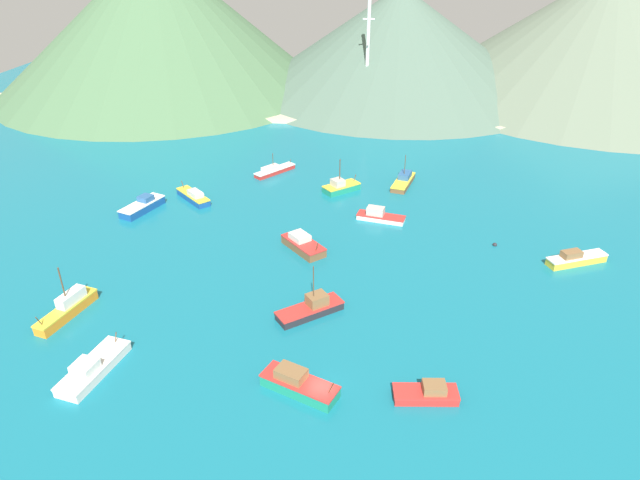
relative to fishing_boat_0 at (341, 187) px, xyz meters
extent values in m
cube|color=#146B7F|center=(2.97, -23.73, -1.16)|extent=(260.00, 280.00, 0.50)
cube|color=#198466|center=(0.11, 0.10, -0.35)|extent=(7.15, 6.76, 1.12)
cube|color=gold|center=(0.11, 0.10, 0.32)|extent=(7.29, 6.89, 0.20)
cube|color=#B2ADA3|center=(-0.54, -0.47, 1.05)|extent=(3.03, 3.04, 1.26)
cylinder|color=#4C3823|center=(2.46, 2.14, 1.00)|extent=(0.57, 0.52, 1.52)
cylinder|color=#4C3823|center=(-0.22, -0.19, 3.62)|extent=(0.18, 0.18, 3.89)
cube|color=red|center=(13.91, -52.88, -0.49)|extent=(6.94, 3.23, 0.85)
cube|color=red|center=(13.91, -52.88, 0.04)|extent=(7.08, 3.29, 0.20)
cube|color=brown|center=(14.74, -52.78, 0.62)|extent=(2.61, 2.12, 0.96)
cube|color=orange|center=(-31.13, -43.89, -0.28)|extent=(4.08, 9.54, 1.26)
cube|color=gold|center=(-31.13, -43.89, 0.45)|extent=(4.16, 9.74, 0.20)
cube|color=silver|center=(-30.86, -42.76, 1.26)|extent=(2.35, 4.28, 1.43)
cylinder|color=#4C3823|center=(-32.13, -47.98, 1.23)|extent=(0.29, 0.72, 1.69)
cylinder|color=#4C3823|center=(-31.05, -43.54, 4.07)|extent=(0.18, 0.18, 4.20)
cube|color=#14478C|center=(-26.50, -7.41, -0.38)|extent=(7.83, 7.61, 1.06)
cube|color=gold|center=(-26.50, -7.41, 0.25)|extent=(7.99, 7.76, 0.20)
cube|color=beige|center=(-25.72, -8.15, 0.79)|extent=(3.53, 3.48, 0.89)
cylinder|color=#4C3823|center=(-29.30, -4.74, 0.89)|extent=(0.53, 0.51, 1.43)
cube|color=#198466|center=(0.57, -53.49, -0.27)|extent=(8.87, 5.78, 1.27)
cube|color=red|center=(0.57, -53.49, 0.46)|extent=(9.05, 5.89, 0.20)
cube|color=brown|center=(-0.41, -53.09, 1.11)|extent=(3.75, 3.15, 1.10)
cylinder|color=#4C3823|center=(4.08, -54.93, 1.25)|extent=(0.71, 0.38, 1.72)
cube|color=#232328|center=(-0.32, -39.63, -0.42)|extent=(8.58, 7.57, 0.98)
cube|color=red|center=(-0.32, -39.63, 0.17)|extent=(8.75, 7.72, 0.20)
cube|color=brown|center=(0.54, -38.95, 1.01)|extent=(3.26, 3.18, 1.47)
cylinder|color=#4C3823|center=(0.15, -39.26, 3.95)|extent=(0.13, 0.13, 4.41)
cube|color=brown|center=(11.77, 4.50, -0.46)|extent=(4.82, 9.44, 0.90)
cube|color=gold|center=(11.77, 4.50, 0.09)|extent=(4.92, 9.63, 0.20)
cube|color=#28568C|center=(12.04, 5.59, 0.73)|extent=(2.78, 3.78, 1.07)
cylinder|color=#4C3823|center=(11.88, 4.94, 3.19)|extent=(0.12, 0.12, 3.85)
cube|color=#14478C|center=(-33.99, -12.82, -0.26)|extent=(5.64, 9.16, 1.29)
cube|color=white|center=(-33.99, -12.82, 0.48)|extent=(5.76, 9.34, 0.20)
cube|color=#28568C|center=(-33.62, -11.80, 1.05)|extent=(2.75, 2.79, 0.94)
cube|color=brown|center=(-3.65, -23.12, -0.29)|extent=(7.66, 7.89, 1.24)
cube|color=red|center=(-3.65, -23.12, 0.43)|extent=(7.81, 8.05, 0.20)
cube|color=beige|center=(-4.32, -22.40, 0.99)|extent=(3.80, 3.84, 0.93)
cylinder|color=#4C3823|center=(-1.23, -25.71, 1.19)|extent=(0.57, 0.60, 1.67)
cube|color=red|center=(-14.19, 7.43, -0.52)|extent=(7.33, 8.57, 0.78)
cube|color=white|center=(-14.19, 7.43, -0.03)|extent=(7.47, 8.74, 0.20)
cube|color=beige|center=(-14.91, 6.51, 0.50)|extent=(3.49, 3.87, 0.87)
cylinder|color=#4C3823|center=(-11.59, 10.73, 0.42)|extent=(0.39, 0.46, 1.07)
cylinder|color=#4C3823|center=(-14.45, 7.10, 2.21)|extent=(0.11, 0.11, 2.53)
cube|color=gold|center=(37.21, -22.05, -0.37)|extent=(9.31, 5.65, 1.08)
cube|color=white|center=(37.21, -22.05, 0.27)|extent=(9.49, 5.76, 0.20)
cube|color=brown|center=(36.16, -22.52, 0.86)|extent=(3.31, 2.61, 0.99)
cube|color=silver|center=(-22.74, -53.42, -0.42)|extent=(4.92, 9.84, 0.98)
cube|color=white|center=(-22.74, -53.42, 0.17)|extent=(5.01, 10.04, 0.20)
cube|color=silver|center=(-22.97, -54.57, 0.82)|extent=(2.78, 2.88, 1.11)
cylinder|color=#4C3823|center=(-21.90, -49.27, 0.75)|extent=(0.23, 0.59, 1.33)
cube|color=silver|center=(7.95, -11.35, -0.53)|extent=(8.32, 3.98, 0.75)
cube|color=red|center=(7.95, -11.35, -0.06)|extent=(8.48, 4.06, 0.20)
cube|color=#B2ADA3|center=(6.97, -11.15, 0.70)|extent=(3.21, 2.36, 1.32)
sphere|color=#232328|center=(26.04, -18.01, -0.79)|extent=(0.70, 0.70, 0.70)
cube|color=#C6B793|center=(2.97, 48.70, -0.31)|extent=(247.00, 15.89, 1.20)
cone|color=#476B47|center=(-60.48, 70.77, 19.55)|extent=(98.94, 98.94, 40.91)
cone|color=#4C6656|center=(9.57, 77.19, 14.16)|extent=(91.58, 91.58, 30.14)
cone|color=#60705B|center=(68.03, 80.73, 16.93)|extent=(105.50, 105.50, 35.68)
cylinder|color=silver|center=(1.77, 52.30, 13.76)|extent=(0.93, 0.93, 29.33)
cylinder|color=silver|center=(1.77, 52.30, 23.14)|extent=(2.93, 0.46, 0.46)
cylinder|color=silver|center=(1.77, 52.30, 17.28)|extent=(0.46, 2.35, 0.46)
camera|label=1|loc=(8.39, -98.26, 42.58)|focal=31.70mm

